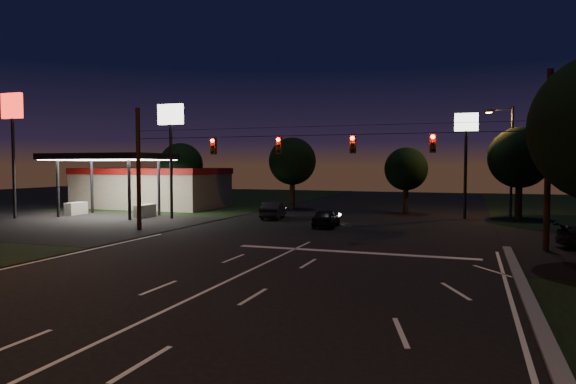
% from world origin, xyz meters
% --- Properties ---
extents(ground, '(140.00, 140.00, 0.00)m').
position_xyz_m(ground, '(0.00, 0.00, 0.00)').
color(ground, black).
rests_on(ground, ground).
extents(cross_street_left, '(20.00, 16.00, 0.02)m').
position_xyz_m(cross_street_left, '(-20.00, 16.00, 0.00)').
color(cross_street_left, black).
rests_on(cross_street_left, ground).
extents(stop_bar, '(12.00, 0.50, 0.01)m').
position_xyz_m(stop_bar, '(3.00, 11.50, 0.01)').
color(stop_bar, silver).
rests_on(stop_bar, ground).
extents(utility_pole_right, '(0.30, 0.30, 9.00)m').
position_xyz_m(utility_pole_right, '(12.00, 15.00, 0.00)').
color(utility_pole_right, black).
rests_on(utility_pole_right, ground).
extents(utility_pole_left, '(0.28, 0.28, 8.00)m').
position_xyz_m(utility_pole_left, '(-12.00, 15.00, 0.00)').
color(utility_pole_left, black).
rests_on(utility_pole_left, ground).
extents(signal_span, '(24.00, 0.40, 1.56)m').
position_xyz_m(signal_span, '(-0.00, 14.96, 5.50)').
color(signal_span, black).
rests_on(signal_span, ground).
extents(gas_station, '(14.20, 16.10, 5.25)m').
position_xyz_m(gas_station, '(-21.86, 30.39, 2.38)').
color(gas_station, gray).
rests_on(gas_station, ground).
extents(pole_sign_left_near, '(2.20, 0.30, 9.10)m').
position_xyz_m(pole_sign_left_near, '(-14.00, 22.00, 6.98)').
color(pole_sign_left_near, black).
rests_on(pole_sign_left_near, ground).
extents(pole_sign_left_far, '(2.00, 0.30, 10.00)m').
position_xyz_m(pole_sign_left_far, '(-26.00, 18.00, 7.61)').
color(pole_sign_left_far, black).
rests_on(pole_sign_left_far, ground).
extents(pole_sign_right, '(1.80, 0.30, 8.40)m').
position_xyz_m(pole_sign_right, '(8.00, 30.00, 6.24)').
color(pole_sign_right, black).
rests_on(pole_sign_right, ground).
extents(street_light_right_far, '(2.20, 0.35, 9.00)m').
position_xyz_m(street_light_right_far, '(11.24, 32.00, 5.24)').
color(street_light_right_far, black).
rests_on(street_light_right_far, ground).
extents(tree_far_a, '(4.20, 4.20, 6.42)m').
position_xyz_m(tree_far_a, '(-17.98, 30.12, 4.26)').
color(tree_far_a, black).
rests_on(tree_far_a, ground).
extents(tree_far_b, '(4.60, 4.60, 6.98)m').
position_xyz_m(tree_far_b, '(-7.98, 34.13, 4.61)').
color(tree_far_b, black).
rests_on(tree_far_b, ground).
extents(tree_far_c, '(3.80, 3.80, 5.86)m').
position_xyz_m(tree_far_c, '(3.02, 33.10, 3.90)').
color(tree_far_c, black).
rests_on(tree_far_c, ground).
extents(tree_far_d, '(4.80, 4.80, 7.30)m').
position_xyz_m(tree_far_d, '(12.02, 31.13, 4.83)').
color(tree_far_d, black).
rests_on(tree_far_d, ground).
extents(car_oncoming_a, '(1.73, 3.81, 1.27)m').
position_xyz_m(car_oncoming_a, '(-1.00, 21.02, 0.63)').
color(car_oncoming_a, black).
rests_on(car_oncoming_a, ground).
extents(car_oncoming_b, '(2.13, 4.28, 1.35)m').
position_xyz_m(car_oncoming_b, '(-6.48, 24.98, 0.67)').
color(car_oncoming_b, black).
rests_on(car_oncoming_b, ground).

